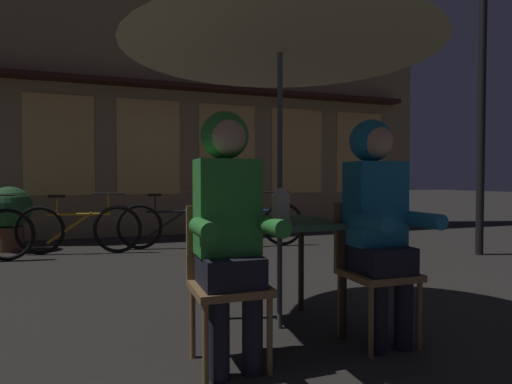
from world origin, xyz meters
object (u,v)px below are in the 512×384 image
at_px(chair_left, 226,274).
at_px(potted_plant, 9,213).
at_px(lantern, 281,204).
at_px(chair_right, 372,263).
at_px(street_lamp, 482,53).
at_px(bicycle_second, 79,229).
at_px(person_right_hooded, 378,207).
at_px(bicycle_third, 175,225).
at_px(cafe_table, 280,235).
at_px(bicycle_fourth, 250,224).
at_px(patio_umbrella, 280,25).
at_px(person_left_hooded, 228,211).

relative_size(chair_left, potted_plant, 0.95).
distance_m(lantern, chair_right, 0.69).
bearing_deg(street_lamp, bicycle_second, 160.09).
xyz_separation_m(person_right_hooded, bicycle_third, (-0.68, 3.97, -0.50)).
distance_m(person_right_hooded, street_lamp, 4.21).
distance_m(cafe_table, street_lamp, 4.50).
bearing_deg(bicycle_third, person_right_hooded, -80.31).
relative_size(lantern, chair_left, 0.27).
relative_size(bicycle_second, potted_plant, 1.80).
bearing_deg(lantern, cafe_table, 70.11).
bearing_deg(lantern, bicycle_fourth, 74.66).
bearing_deg(street_lamp, chair_left, -153.62).
xyz_separation_m(person_right_hooded, bicycle_second, (-1.98, 3.95, -0.50)).
distance_m(cafe_table, lantern, 0.25).
bearing_deg(cafe_table, patio_umbrella, 0.00).
height_order(person_right_hooded, bicycle_second, person_right_hooded).
height_order(person_left_hooded, bicycle_fourth, person_left_hooded).
bearing_deg(cafe_table, bicycle_second, 113.11).
bearing_deg(chair_left, person_left_hooded, -90.00).
height_order(person_left_hooded, bicycle_third, person_left_hooded).
relative_size(chair_left, bicycle_second, 0.53).
xyz_separation_m(chair_left, chair_right, (0.96, 0.00, 0.00)).
bearing_deg(bicycle_second, cafe_table, -66.89).
relative_size(person_right_hooded, potted_plant, 1.52).
distance_m(chair_right, person_left_hooded, 1.03).
height_order(patio_umbrella, potted_plant, patio_umbrella).
distance_m(bicycle_third, potted_plant, 2.33).
bearing_deg(person_left_hooded, chair_right, 3.39).
distance_m(cafe_table, bicycle_second, 3.84).
xyz_separation_m(person_left_hooded, person_right_hooded, (0.96, 0.00, 0.00)).
xyz_separation_m(street_lamp, bicycle_fourth, (-2.72, 1.68, -2.37)).
distance_m(bicycle_second, bicycle_fourth, 2.42).
bearing_deg(bicycle_second, potted_plant, 147.99).
height_order(person_left_hooded, person_right_hooded, same).
height_order(lantern, potted_plant, lantern).
relative_size(cafe_table, bicycle_third, 0.44).
xyz_separation_m(lantern, potted_plant, (-2.42, 4.21, -0.32)).
bearing_deg(bicycle_second, lantern, -67.91).
xyz_separation_m(street_lamp, bicycle_second, (-5.13, 1.86, -2.37)).
bearing_deg(patio_umbrella, cafe_table, 0.00).
distance_m(cafe_table, patio_umbrella, 1.42).
bearing_deg(potted_plant, cafe_table, -59.21).
height_order(bicycle_third, potted_plant, potted_plant).
xyz_separation_m(cafe_table, person_right_hooded, (0.48, -0.43, 0.21)).
relative_size(bicycle_second, bicycle_third, 0.99).
distance_m(chair_right, person_right_hooded, 0.36).
relative_size(chair_right, bicycle_fourth, 0.52).
bearing_deg(person_right_hooded, patio_umbrella, 138.43).
height_order(chair_left, person_left_hooded, person_left_hooded).
bearing_deg(patio_umbrella, chair_left, -142.45).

